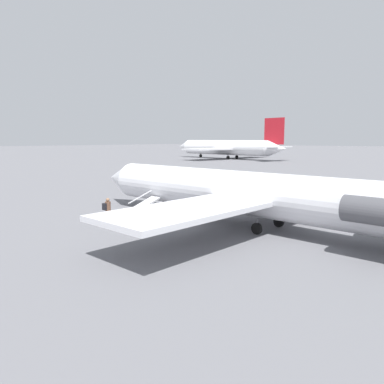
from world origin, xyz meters
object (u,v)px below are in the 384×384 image
object	(u,v)px
airplane_far_center	(227,147)
boarding_stairs	(127,214)
passenger	(108,209)
airplane_main	(251,193)

from	to	relation	value
airplane_far_center	boarding_stairs	size ratio (longest dim) A/B	9.95
airplane_far_center	boarding_stairs	distance (m)	82.74
boarding_stairs	passenger	distance (m)	1.93
boarding_stairs	passenger	size ratio (longest dim) A/B	2.33
airplane_main	boarding_stairs	size ratio (longest dim) A/B	7.13
airplane_main	airplane_far_center	world-z (taller)	airplane_far_center
airplane_far_center	airplane_main	bearing A→B (deg)	132.97
airplane_main	passenger	world-z (taller)	airplane_main
airplane_main	boarding_stairs	xyz separation A→B (m)	(7.76, 3.62, -1.79)
airplane_far_center	passenger	size ratio (longest dim) A/B	23.20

